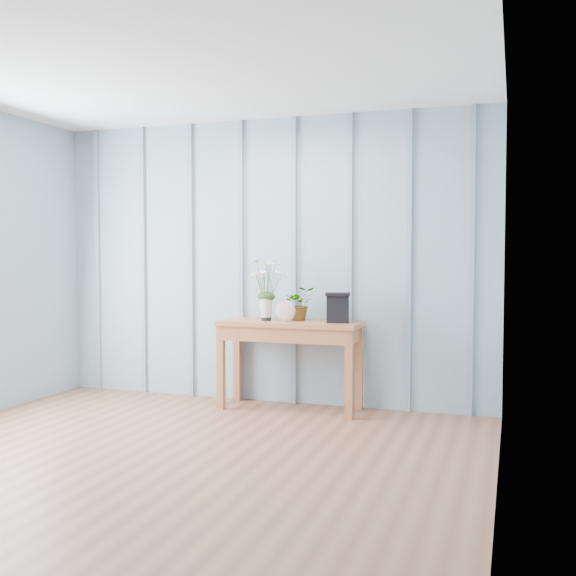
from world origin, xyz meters
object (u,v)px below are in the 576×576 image
(sideboard, at_px, (290,334))
(daisy_vase, at_px, (266,281))
(carved_box, at_px, (338,307))
(felt_disc_vessel, at_px, (286,311))

(sideboard, bearing_deg, daisy_vase, -168.24)
(sideboard, distance_m, carved_box, 0.48)
(daisy_vase, relative_size, carved_box, 2.17)
(sideboard, height_order, felt_disc_vessel, felt_disc_vessel)
(felt_disc_vessel, bearing_deg, sideboard, 82.95)
(felt_disc_vessel, bearing_deg, daisy_vase, 173.56)
(daisy_vase, distance_m, felt_disc_vessel, 0.31)
(sideboard, xyz_separation_m, daisy_vase, (-0.20, -0.04, 0.45))
(sideboard, distance_m, felt_disc_vessel, 0.22)
(daisy_vase, height_order, felt_disc_vessel, daisy_vase)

